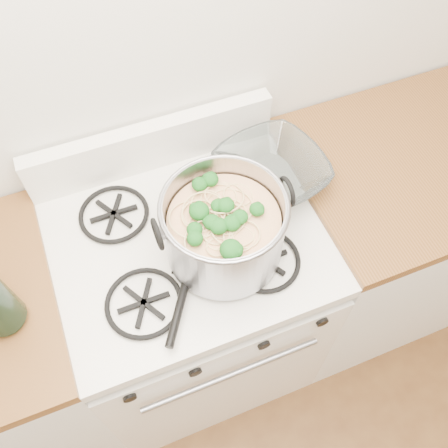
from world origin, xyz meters
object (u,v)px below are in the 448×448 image
at_px(glass_bowl, 270,176).
at_px(stock_pot, 224,229).
at_px(gas_range, 195,306).
at_px(spatula, 192,257).

bearing_deg(glass_bowl, stock_pot, -141.66).
relative_size(stock_pot, glass_bowl, 2.82).
relative_size(gas_range, glass_bowl, 7.38).
distance_m(stock_pot, spatula, 0.13).
height_order(gas_range, stock_pot, stock_pot).
distance_m(gas_range, stock_pot, 0.60).
xyz_separation_m(stock_pot, spatula, (-0.09, 0.00, -0.09)).
height_order(gas_range, spatula, spatula).
distance_m(spatula, glass_bowl, 0.35).
bearing_deg(gas_range, spatula, -97.25).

